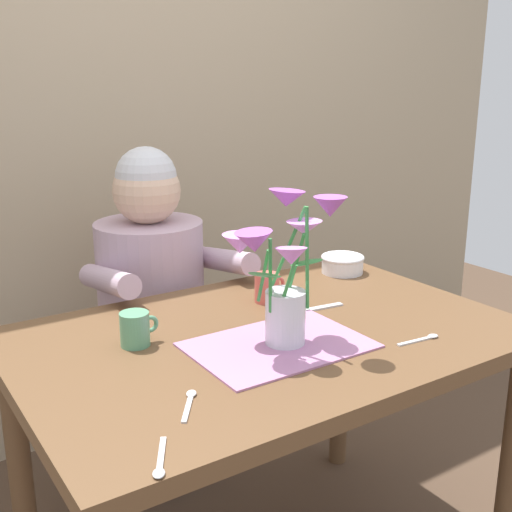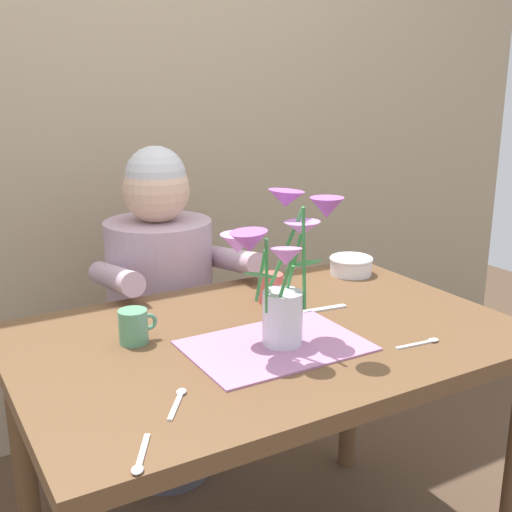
{
  "view_description": "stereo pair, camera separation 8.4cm",
  "coord_description": "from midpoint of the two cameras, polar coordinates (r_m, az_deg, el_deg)",
  "views": [
    {
      "loc": [
        -0.82,
        -1.19,
        1.34
      ],
      "look_at": [
        -0.0,
        0.05,
        0.92
      ],
      "focal_mm": 44.79,
      "sensor_mm": 36.0,
      "label": 1
    },
    {
      "loc": [
        -0.75,
        -1.23,
        1.34
      ],
      "look_at": [
        -0.0,
        0.05,
        0.92
      ],
      "focal_mm": 44.79,
      "sensor_mm": 36.0,
      "label": 2
    }
  ],
  "objects": [
    {
      "name": "wood_panel_backdrop",
      "position": [
        2.39,
        -11.31,
        13.34
      ],
      "size": [
        4.0,
        0.1,
        2.5
      ],
      "primitive_type": "cube",
      "color": "tan",
      "rests_on": "ground_plane"
    },
    {
      "name": "dining_table",
      "position": [
        1.6,
        2.55,
        -10.01
      ],
      "size": [
        1.2,
        0.8,
        0.74
      ],
      "color": "brown",
      "rests_on": "ground_plane"
    },
    {
      "name": "seated_person",
      "position": [
        2.12,
        -7.25,
        -5.82
      ],
      "size": [
        0.45,
        0.47,
        1.14
      ],
      "rotation": [
        0.0,
        0.0,
        -0.07
      ],
      "color": "#4C4C56",
      "rests_on": "ground_plane"
    },
    {
      "name": "striped_placemat",
      "position": [
        1.48,
        3.38,
        -8.02
      ],
      "size": [
        0.4,
        0.28,
        0.0
      ],
      "primitive_type": "cube",
      "color": "#B275A3",
      "rests_on": "dining_table"
    },
    {
      "name": "flower_vase",
      "position": [
        1.43,
        3.84,
        -1.03
      ],
      "size": [
        0.25,
        0.25,
        0.35
      ],
      "color": "silver",
      "rests_on": "dining_table"
    },
    {
      "name": "ceramic_bowl",
      "position": [
        2.02,
        9.67,
        -0.79
      ],
      "size": [
        0.14,
        0.14,
        0.06
      ],
      "color": "white",
      "rests_on": "dining_table"
    },
    {
      "name": "dinner_knife",
      "position": [
        1.7,
        6.62,
        -4.87
      ],
      "size": [
        0.19,
        0.04,
        0.0
      ],
      "primitive_type": "cube",
      "rotation": [
        0.0,
        0.0,
        -0.11
      ],
      "color": "silver",
      "rests_on": "dining_table"
    },
    {
      "name": "tea_cup",
      "position": [
        1.75,
        2.74,
        -2.87
      ],
      "size": [
        0.09,
        0.07,
        0.08
      ],
      "color": "#CC564C",
      "rests_on": "dining_table"
    },
    {
      "name": "ceramic_mug",
      "position": [
        1.5,
        -9.27,
        -6.23
      ],
      "size": [
        0.09,
        0.07,
        0.08
      ],
      "color": "#569970",
      "rests_on": "dining_table"
    },
    {
      "name": "spoon_0",
      "position": [
        1.56,
        16.33,
        -7.42
      ],
      "size": [
        0.12,
        0.03,
        0.01
      ],
      "color": "silver",
      "rests_on": "dining_table"
    },
    {
      "name": "spoon_1",
      "position": [
        1.09,
        -8.03,
        -17.68
      ],
      "size": [
        0.07,
        0.11,
        0.01
      ],
      "color": "silver",
      "rests_on": "dining_table"
    },
    {
      "name": "spoon_2",
      "position": [
        1.26,
        -4.98,
        -12.58
      ],
      "size": [
        0.08,
        0.11,
        0.01
      ],
      "color": "silver",
      "rests_on": "dining_table"
    },
    {
      "name": "spoon_3",
      "position": [
        1.84,
        3.94,
        -3.15
      ],
      "size": [
        0.02,
        0.12,
        0.01
      ],
      "color": "silver",
      "rests_on": "dining_table"
    }
  ]
}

